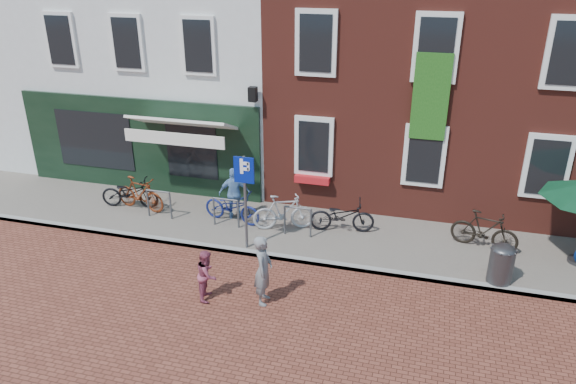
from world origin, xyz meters
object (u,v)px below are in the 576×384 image
(cafe_person, at_px, (235,193))
(bicycle_5, at_px, (485,230))
(bicycle_0, at_px, (130,193))
(bicycle_3, at_px, (284,212))
(bicycle_2, at_px, (232,207))
(bicycle_4, at_px, (342,216))
(litter_bin, at_px, (502,262))
(bicycle_1, at_px, (140,194))
(parking_sign, at_px, (245,186))
(boy, at_px, (207,275))
(woman, at_px, (263,270))

(cafe_person, distance_m, bicycle_5, 6.61)
(bicycle_0, distance_m, bicycle_3, 4.70)
(bicycle_2, height_order, bicycle_5, bicycle_5)
(bicycle_4, bearing_deg, bicycle_0, 81.43)
(cafe_person, bearing_deg, bicycle_4, 162.89)
(bicycle_2, bearing_deg, litter_bin, -90.48)
(litter_bin, distance_m, bicycle_1, 9.79)
(parking_sign, distance_m, cafe_person, 1.98)
(boy, height_order, bicycle_0, boy)
(cafe_person, bearing_deg, litter_bin, 150.57)
(bicycle_1, height_order, bicycle_2, bicycle_1)
(cafe_person, height_order, bicycle_0, cafe_person)
(litter_bin, height_order, woman, woman)
(woman, bearing_deg, boy, 91.02)
(bicycle_5, bearing_deg, boy, 136.77)
(bicycle_2, bearing_deg, cafe_person, 10.59)
(bicycle_1, xyz_separation_m, bicycle_2, (2.84, -0.02, -0.05))
(woman, height_order, bicycle_1, woman)
(bicycle_5, bearing_deg, parking_sign, 119.74)
(parking_sign, xyz_separation_m, bicycle_2, (-0.87, 1.27, -1.23))
(cafe_person, distance_m, bicycle_2, 0.38)
(bicycle_0, bearing_deg, woman, -131.74)
(boy, height_order, cafe_person, cafe_person)
(bicycle_0, relative_size, bicycle_2, 1.00)
(woman, bearing_deg, bicycle_4, -24.30)
(cafe_person, xyz_separation_m, bicycle_4, (3.02, 0.02, -0.30))
(cafe_person, distance_m, bicycle_1, 2.85)
(bicycle_1, bearing_deg, parking_sign, -98.51)
(bicycle_0, bearing_deg, bicycle_2, -100.55)
(bicycle_2, bearing_deg, bicycle_4, -75.58)
(woman, relative_size, bicycle_3, 0.96)
(boy, xyz_separation_m, bicycle_1, (-3.58, 3.43, 0.02))
(litter_bin, distance_m, cafe_person, 7.03)
(litter_bin, bearing_deg, bicycle_3, 167.81)
(woman, height_order, bicycle_3, woman)
(bicycle_0, xyz_separation_m, bicycle_4, (6.23, 0.17, 0.00))
(boy, relative_size, bicycle_0, 0.68)
(boy, relative_size, bicycle_5, 0.70)
(bicycle_5, bearing_deg, litter_bin, -155.18)
(bicycle_1, height_order, bicycle_5, same)
(bicycle_2, relative_size, bicycle_4, 1.00)
(bicycle_0, height_order, bicycle_3, bicycle_3)
(litter_bin, height_order, boy, boy)
(litter_bin, relative_size, cafe_person, 0.67)
(parking_sign, bearing_deg, cafe_person, 120.01)
(bicycle_1, relative_size, bicycle_2, 0.97)
(litter_bin, relative_size, bicycle_2, 0.58)
(parking_sign, height_order, bicycle_0, parking_sign)
(boy, distance_m, bicycle_3, 3.44)
(parking_sign, height_order, boy, parking_sign)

